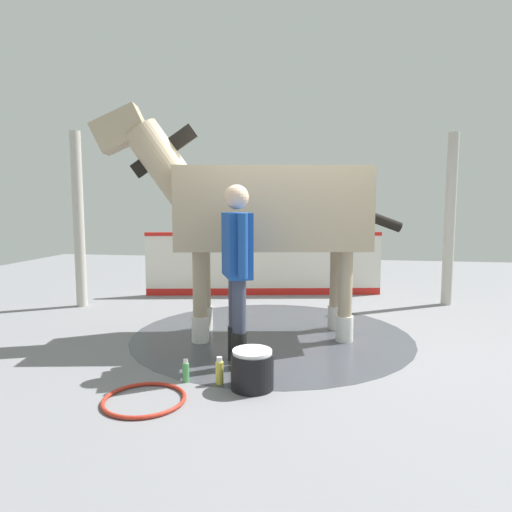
# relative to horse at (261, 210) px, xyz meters

# --- Properties ---
(ground_plane) EXTENTS (16.00, 16.00, 0.02)m
(ground_plane) POSITION_rel_horse_xyz_m (0.43, -0.09, -1.50)
(ground_plane) COLOR gray
(wet_patch) EXTENTS (3.31, 3.31, 0.00)m
(wet_patch) POSITION_rel_horse_xyz_m (0.13, 0.02, -1.49)
(wet_patch) COLOR #42444C
(wet_patch) RESTS_ON ground
(barrier_wall) EXTENTS (4.00, 0.83, 1.09)m
(barrier_wall) POSITION_rel_horse_xyz_m (-0.32, 2.43, -0.99)
(barrier_wall) COLOR silver
(barrier_wall) RESTS_ON ground
(roof_post_near) EXTENTS (0.16, 0.16, 2.64)m
(roof_post_near) POSITION_rel_horse_xyz_m (-2.96, 1.10, -0.17)
(roof_post_near) COLOR #B7B2A8
(roof_post_near) RESTS_ON ground
(roof_post_far) EXTENTS (0.16, 0.16, 2.64)m
(roof_post_far) POSITION_rel_horse_xyz_m (2.61, 2.15, -0.17)
(roof_post_far) COLOR #B7B2A8
(roof_post_far) RESTS_ON ground
(horse) EXTENTS (3.55, 1.31, 2.68)m
(horse) POSITION_rel_horse_xyz_m (0.00, 0.00, 0.00)
(horse) COLOR tan
(horse) RESTS_ON ground
(handler) EXTENTS (0.39, 0.65, 1.74)m
(handler) POSITION_rel_horse_xyz_m (-0.07, -1.00, -0.48)
(handler) COLOR black
(handler) RESTS_ON ground
(wash_bucket) EXTENTS (0.37, 0.37, 0.33)m
(wash_bucket) POSITION_rel_horse_xyz_m (0.17, -1.57, -1.33)
(wash_bucket) COLOR black
(wash_bucket) RESTS_ON ground
(bottle_shampoo) EXTENTS (0.07, 0.07, 0.24)m
(bottle_shampoo) POSITION_rel_horse_xyz_m (-0.12, -1.53, -1.38)
(bottle_shampoo) COLOR #D8CC4C
(bottle_shampoo) RESTS_ON ground
(bottle_spray) EXTENTS (0.06, 0.06, 0.21)m
(bottle_spray) POSITION_rel_horse_xyz_m (-0.43, -1.53, -1.40)
(bottle_spray) COLOR #4CA559
(bottle_spray) RESTS_ON ground
(hose_coil) EXTENTS (0.66, 0.66, 0.03)m
(hose_coil) POSITION_rel_horse_xyz_m (-0.63, -1.97, -1.47)
(hose_coil) COLOR #B72D1E
(hose_coil) RESTS_ON ground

